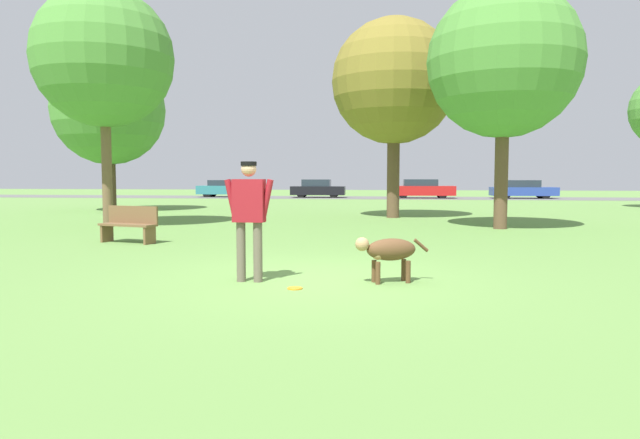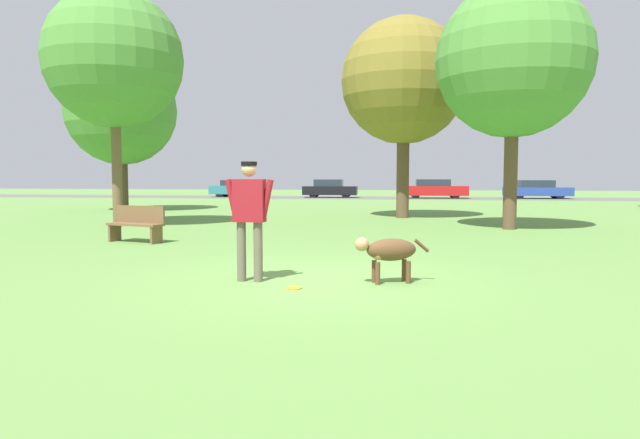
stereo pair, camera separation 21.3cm
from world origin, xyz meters
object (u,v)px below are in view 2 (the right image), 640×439
(frisbee, at_px, (294,288))
(parked_car_blue, at_px, (537,190))
(tree_near_left, at_px, (114,59))
(tree_near_right, at_px, (513,61))
(parked_car_teal, at_px, (238,188))
(parked_car_red, at_px, (434,189))
(park_bench, at_px, (137,223))
(parked_car_black, at_px, (330,189))
(dog, at_px, (388,251))
(tree_far_left, at_px, (121,110))
(tree_mid_center, at_px, (404,82))
(person, at_px, (249,210))

(frisbee, height_order, parked_car_blue, parked_car_blue)
(frisbee, bearing_deg, tree_near_left, 130.09)
(tree_near_right, bearing_deg, parked_car_teal, 122.82)
(parked_car_red, height_order, park_bench, parked_car_red)
(parked_car_black, bearing_deg, dog, -82.54)
(tree_near_left, relative_size, tree_far_left, 1.02)
(tree_near_left, height_order, parked_car_teal, tree_near_left)
(frisbee, relative_size, park_bench, 0.14)
(tree_near_left, xyz_separation_m, parked_car_teal, (-4.37, 25.82, -4.40))
(tree_near_right, bearing_deg, parked_car_black, 109.86)
(dog, relative_size, parked_car_blue, 0.23)
(tree_far_left, relative_size, parked_car_black, 1.72)
(parked_car_black, bearing_deg, parked_car_teal, 176.00)
(dog, bearing_deg, park_bench, -56.29)
(tree_near_left, height_order, park_bench, tree_near_left)
(tree_mid_center, bearing_deg, park_bench, -123.01)
(dog, distance_m, frisbee, 1.45)
(dog, bearing_deg, parked_car_black, -101.26)
(parked_car_red, bearing_deg, person, -99.07)
(parked_car_teal, xyz_separation_m, parked_car_blue, (21.85, 0.00, -0.01))
(parked_car_black, xyz_separation_m, parked_car_red, (7.60, -0.28, 0.01))
(person, relative_size, tree_far_left, 0.25)
(person, relative_size, tree_near_right, 0.25)
(dog, height_order, parked_car_black, parked_car_black)
(tree_near_left, height_order, parked_car_blue, tree_near_left)
(tree_mid_center, bearing_deg, person, -97.97)
(frisbee, xyz_separation_m, tree_far_left, (-11.44, 16.57, 4.50))
(person, bearing_deg, dog, 5.60)
(tree_near_right, distance_m, parked_car_blue, 25.94)
(person, height_order, parked_car_teal, person)
(person, xyz_separation_m, tree_near_right, (5.05, 9.25, 3.76))
(parked_car_red, relative_size, park_bench, 3.21)
(dog, distance_m, tree_near_right, 10.50)
(tree_near_left, bearing_deg, dog, -43.42)
(dog, distance_m, tree_mid_center, 14.04)
(parked_car_blue, relative_size, park_bench, 3.12)
(tree_near_left, bearing_deg, tree_near_right, 4.27)
(parked_car_black, bearing_deg, tree_near_right, -72.52)
(person, distance_m, parked_car_red, 33.92)
(tree_near_right, relative_size, tree_near_left, 0.98)
(frisbee, distance_m, parked_car_blue, 36.07)
(parked_car_red, distance_m, parked_car_blue, 7.12)
(dog, xyz_separation_m, tree_near_right, (3.07, 9.06, 4.33))
(tree_near_left, xyz_separation_m, tree_far_left, (-4.02, 7.76, -0.55))
(tree_near_right, relative_size, parked_car_blue, 1.54)
(parked_car_black, relative_size, park_bench, 2.78)
(tree_near_left, relative_size, tree_mid_center, 0.98)
(dog, height_order, parked_car_blue, parked_car_blue)
(tree_mid_center, bearing_deg, tree_far_left, 168.10)
(tree_far_left, bearing_deg, tree_near_left, -62.61)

